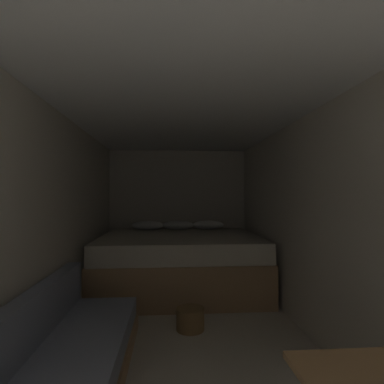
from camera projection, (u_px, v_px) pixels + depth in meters
The scene contains 7 objects.
ground_plane at pixel (187, 354), 2.60m from camera, with size 7.44×7.44×0.00m, color beige.
wall_back at pixel (178, 211), 5.36m from camera, with size 2.47×0.05×2.15m, color beige.
wall_left at pixel (42, 230), 2.53m from camera, with size 0.05×5.44×2.15m, color beige.
wall_right at pixel (322, 227), 2.71m from camera, with size 0.05×5.44×2.15m, color beige.
ceiling_slab at pixel (187, 101), 2.63m from camera, with size 2.47×5.44×0.05m, color white.
bed at pixel (180, 262), 4.39m from camera, with size 2.25×1.81×0.93m.
wicker_basket at pixel (190, 319), 3.07m from camera, with size 0.28×0.28×0.22m.
Camera 1 is at (-0.15, -0.66, 1.36)m, focal length 28.44 mm.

